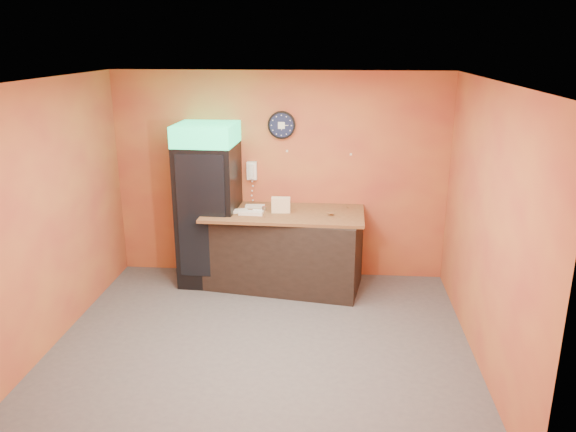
# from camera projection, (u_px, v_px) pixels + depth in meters

# --- Properties ---
(floor) EXTENTS (4.50, 4.50, 0.00)m
(floor) POSITION_uv_depth(u_px,v_px,m) (262.00, 343.00, 6.12)
(floor) COLOR #47474C
(floor) RESTS_ON ground
(back_wall) EXTENTS (4.50, 0.02, 2.80)m
(back_wall) POSITION_uv_depth(u_px,v_px,m) (280.00, 176.00, 7.61)
(back_wall) COLOR #C57937
(back_wall) RESTS_ON floor
(left_wall) EXTENTS (0.02, 4.00, 2.80)m
(left_wall) POSITION_uv_depth(u_px,v_px,m) (48.00, 216.00, 5.89)
(left_wall) COLOR #C57937
(left_wall) RESTS_ON floor
(right_wall) EXTENTS (0.02, 4.00, 2.80)m
(right_wall) POSITION_uv_depth(u_px,v_px,m) (487.00, 228.00, 5.52)
(right_wall) COLOR #C57937
(right_wall) RESTS_ON floor
(ceiling) EXTENTS (4.50, 4.00, 0.02)m
(ceiling) POSITION_uv_depth(u_px,v_px,m) (258.00, 81.00, 5.29)
(ceiling) COLOR white
(ceiling) RESTS_ON back_wall
(beverage_cooler) EXTENTS (0.78, 0.80, 2.15)m
(beverage_cooler) POSITION_uv_depth(u_px,v_px,m) (209.00, 208.00, 7.41)
(beverage_cooler) COLOR black
(beverage_cooler) RESTS_ON floor
(prep_counter) EXTENTS (2.10, 1.18, 1.00)m
(prep_counter) POSITION_uv_depth(u_px,v_px,m) (284.00, 250.00, 7.45)
(prep_counter) COLOR black
(prep_counter) RESTS_ON floor
(wall_clock) EXTENTS (0.37, 0.06, 0.37)m
(wall_clock) POSITION_uv_depth(u_px,v_px,m) (282.00, 125.00, 7.37)
(wall_clock) COLOR black
(wall_clock) RESTS_ON back_wall
(wall_phone) EXTENTS (0.13, 0.11, 0.24)m
(wall_phone) POSITION_uv_depth(u_px,v_px,m) (252.00, 171.00, 7.56)
(wall_phone) COLOR white
(wall_phone) RESTS_ON back_wall
(butcher_paper) EXTENTS (2.09, 1.03, 0.04)m
(butcher_paper) POSITION_uv_depth(u_px,v_px,m) (284.00, 213.00, 7.29)
(butcher_paper) COLOR brown
(butcher_paper) RESTS_ON prep_counter
(sub_roll_stack) EXTENTS (0.25, 0.10, 0.20)m
(sub_roll_stack) POSITION_uv_depth(u_px,v_px,m) (281.00, 205.00, 7.22)
(sub_roll_stack) COLOR beige
(sub_roll_stack) RESTS_ON butcher_paper
(wrapped_sandwich_left) EXTENTS (0.27, 0.18, 0.04)m
(wrapped_sandwich_left) POSITION_uv_depth(u_px,v_px,m) (238.00, 211.00, 7.25)
(wrapped_sandwich_left) COLOR silver
(wrapped_sandwich_left) RESTS_ON butcher_paper
(wrapped_sandwich_mid) EXTENTS (0.31, 0.13, 0.04)m
(wrapped_sandwich_mid) POSITION_uv_depth(u_px,v_px,m) (251.00, 213.00, 7.16)
(wrapped_sandwich_mid) COLOR silver
(wrapped_sandwich_mid) RESTS_ON butcher_paper
(wrapped_sandwich_right) EXTENTS (0.26, 0.11, 0.04)m
(wrapped_sandwich_right) POSITION_uv_depth(u_px,v_px,m) (255.00, 206.00, 7.46)
(wrapped_sandwich_right) COLOR silver
(wrapped_sandwich_right) RESTS_ON butcher_paper
(kitchen_tool) EXTENTS (0.06, 0.06, 0.06)m
(kitchen_tool) POSITION_uv_depth(u_px,v_px,m) (264.00, 209.00, 7.31)
(kitchen_tool) COLOR silver
(kitchen_tool) RESTS_ON butcher_paper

